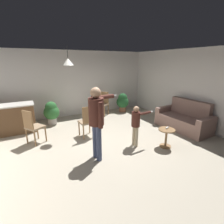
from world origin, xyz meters
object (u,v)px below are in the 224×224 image
(kitchen_counter, at_px, (14,119))
(person_child, at_px, (136,122))
(dining_chair_near_wall, at_px, (33,126))
(person_adult, at_px, (97,116))
(potted_plant_by_wall, at_px, (123,102))
(couch_floral, at_px, (184,120))
(potted_plant_corner, at_px, (51,112))
(dining_chair_centre_back, at_px, (87,120))
(spare_remote_on_table, at_px, (167,128))
(dining_chair_by_counter, at_px, (103,103))
(side_table_by_couch, at_px, (166,136))

(kitchen_counter, bearing_deg, person_child, -41.71)
(dining_chair_near_wall, bearing_deg, person_adult, 7.11)
(dining_chair_near_wall, xyz_separation_m, potted_plant_by_wall, (3.90, 1.54, -0.07))
(person_child, bearing_deg, couch_floral, 91.14)
(person_adult, relative_size, potted_plant_corner, 2.02)
(dining_chair_centre_back, bearing_deg, person_adult, -103.09)
(spare_remote_on_table, bearing_deg, person_adult, 170.54)
(dining_chair_centre_back, bearing_deg, dining_chair_near_wall, 164.71)
(couch_floral, relative_size, potted_plant_by_wall, 2.14)
(kitchen_counter, height_order, person_child, person_child)
(dining_chair_by_counter, distance_m, dining_chair_centre_back, 2.32)
(dining_chair_centre_back, bearing_deg, couch_floral, -20.43)
(potted_plant_corner, distance_m, spare_remote_on_table, 4.11)
(side_table_by_couch, xyz_separation_m, dining_chair_near_wall, (-3.16, 1.92, 0.22))
(couch_floral, bearing_deg, person_adult, 92.50)
(person_adult, relative_size, dining_chair_near_wall, 1.73)
(potted_plant_corner, xyz_separation_m, potted_plant_by_wall, (3.18, 0.15, -0.00))
(kitchen_counter, bearing_deg, potted_plant_corner, 11.54)
(couch_floral, xyz_separation_m, potted_plant_corner, (-3.93, 2.66, 0.14))
(person_adult, xyz_separation_m, potted_plant_corner, (-0.56, 2.96, -0.60))
(person_child, bearing_deg, dining_chair_near_wall, -125.01)
(kitchen_counter, relative_size, dining_chair_centre_back, 1.26)
(couch_floral, bearing_deg, side_table_by_couch, 111.05)
(kitchen_counter, height_order, dining_chair_near_wall, dining_chair_near_wall)
(dining_chair_near_wall, relative_size, potted_plant_corner, 1.16)
(couch_floral, relative_size, kitchen_counter, 1.46)
(dining_chair_by_counter, bearing_deg, person_adult, 116.14)
(kitchen_counter, distance_m, dining_chair_centre_back, 2.45)
(side_table_by_couch, relative_size, dining_chair_by_counter, 0.52)
(spare_remote_on_table, bearing_deg, dining_chair_near_wall, 149.49)
(person_child, height_order, potted_plant_by_wall, person_child)
(couch_floral, xyz_separation_m, side_table_by_couch, (-1.50, -0.66, -0.00))
(couch_floral, relative_size, spare_remote_on_table, 14.13)
(dining_chair_by_counter, height_order, potted_plant_corner, dining_chair_by_counter)
(kitchen_counter, relative_size, spare_remote_on_table, 9.69)
(couch_floral, distance_m, dining_chair_near_wall, 4.83)
(couch_floral, height_order, potted_plant_by_wall, couch_floral)
(kitchen_counter, distance_m, person_child, 3.94)
(couch_floral, height_order, kitchen_counter, couch_floral)
(couch_floral, xyz_separation_m, kitchen_counter, (-5.13, 2.41, 0.15))
(dining_chair_near_wall, relative_size, spare_remote_on_table, 7.69)
(person_adult, height_order, potted_plant_corner, person_adult)
(couch_floral, bearing_deg, person_child, 92.70)
(person_adult, bearing_deg, kitchen_counter, -151.44)
(couch_floral, distance_m, dining_chair_by_counter, 3.30)
(potted_plant_by_wall, bearing_deg, side_table_by_couch, -102.20)
(person_adult, bearing_deg, dining_chair_near_wall, -145.01)
(person_adult, bearing_deg, couch_floral, 90.73)
(kitchen_counter, xyz_separation_m, potted_plant_by_wall, (4.38, 0.39, -0.00))
(person_child, bearing_deg, dining_chair_by_counter, 167.20)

